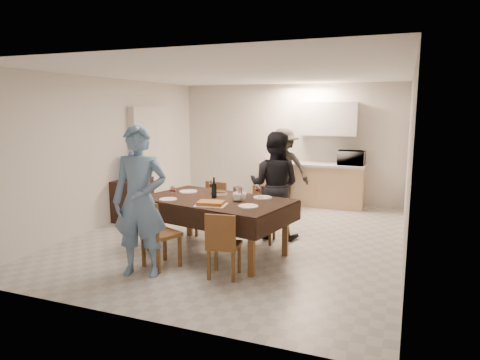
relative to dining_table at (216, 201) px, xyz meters
The scene contains 33 objects.
floor 1.21m from the dining_table, 88.73° to the left, with size 5.00×6.00×0.02m, color #AEAEA9.
ceiling 2.06m from the dining_table, 88.73° to the left, with size 5.00×6.00×0.02m, color white.
wall_back 3.97m from the dining_table, 89.70° to the left, with size 5.00×0.02×2.60m, color beige.
wall_front 2.14m from the dining_table, 89.43° to the right, with size 5.00×0.02×2.60m, color beige.
wall_left 2.70m from the dining_table, 159.40° to the left, with size 0.02×6.00×2.60m, color beige.
wall_right 2.74m from the dining_table, 20.29° to the left, with size 0.02×6.00×2.60m, color beige.
stub_partition 3.22m from the dining_table, 138.38° to the left, with size 0.15×1.40×2.10m, color silver.
kitchen_base_cabinet 3.68m from the dining_table, 80.25° to the left, with size 2.20×0.60×0.86m, color tan.
kitchen_worktop 3.67m from the dining_table, 80.25° to the left, with size 2.24×0.64×0.05m, color #B5B5B1.
upper_cabinet 4.01m from the dining_table, 76.21° to the left, with size 1.20×0.34×0.70m, color silver.
dining_table is the anchor object (origin of this frame).
chair_near_left 0.97m from the dining_table, 118.26° to the right, with size 0.55×0.57×0.50m.
chair_near_right 0.98m from the dining_table, 61.51° to the right, with size 0.42×0.43×0.45m.
chair_far_left 0.84m from the dining_table, 124.00° to the left, with size 0.46×0.46×0.47m.
chair_far_right 0.84m from the dining_table, 56.04° to the left, with size 0.43×0.43×0.47m.
console 2.59m from the dining_table, 152.04° to the left, with size 0.41×0.83×0.76m, color black.
water_jug 2.57m from the dining_table, 152.04° to the left, with size 0.29×0.29×0.43m, color #476FD5.
wine_bottle 0.20m from the dining_table, 135.00° to the left, with size 0.07×0.07×0.30m, color black, non-canonical shape.
water_pitcher 0.38m from the dining_table, ahead, with size 0.13×0.13×0.20m, color white.
savoury_tart 0.40m from the dining_table, 75.26° to the right, with size 0.40×0.30×0.05m, color #A96B31.
salad_bowl 0.36m from the dining_table, 30.96° to the left, with size 0.18×0.18×0.07m, color white.
mushroom_dish 0.29m from the dining_table, 100.12° to the left, with size 0.19×0.19×0.03m, color white.
wine_glass_a 0.62m from the dining_table, 155.56° to the right, with size 0.09×0.09×0.19m, color white, non-canonical shape.
wine_glass_b 0.62m from the dining_table, 24.44° to the left, with size 0.09×0.09×0.19m, color white, non-canonical shape.
wine_glass_c 0.39m from the dining_table, 123.69° to the left, with size 0.09×0.09×0.20m, color white, non-canonical shape.
plate_near_left 0.67m from the dining_table, 153.43° to the right, with size 0.25×0.25×0.01m, color white.
plate_near_right 0.67m from the dining_table, 26.57° to the right, with size 0.26×0.26×0.02m, color white.
plate_far_left 0.67m from the dining_table, 153.43° to the left, with size 0.28×0.28×0.02m, color white.
plate_far_right 0.67m from the dining_table, 26.57° to the left, with size 0.27×0.27×0.02m, color white.
microwave 3.90m from the dining_table, 68.26° to the left, with size 0.54×0.36×0.30m, color silver.
person_near 1.20m from the dining_table, 117.65° to the right, with size 0.69×0.45×1.88m, color #5D83AA.
person_far 1.19m from the dining_table, 62.35° to the left, with size 0.83×0.65×1.71m, color black.
person_kitchen 3.16m from the dining_table, 87.90° to the left, with size 1.07×0.62×1.66m, color black.
Camera 1 is at (2.44, -6.34, 2.09)m, focal length 32.00 mm.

